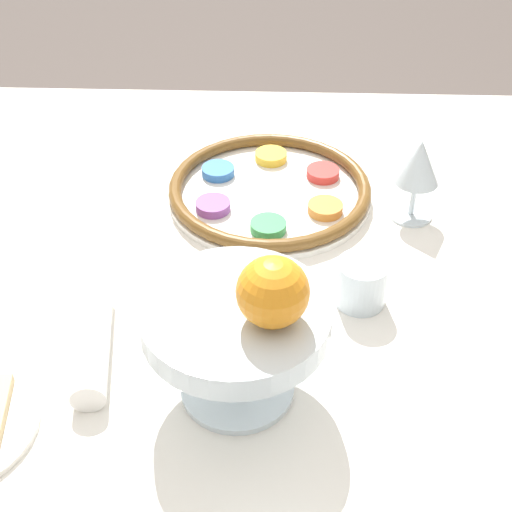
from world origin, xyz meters
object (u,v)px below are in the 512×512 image
(fruit_stand, at_px, (236,326))
(napkin_roll, at_px, (93,342))
(wine_glass, at_px, (419,165))
(orange_fruit, at_px, (273,292))
(seder_plate, at_px, (270,190))
(cup_near, at_px, (361,283))

(fruit_stand, height_order, napkin_roll, fruit_stand)
(wine_glass, distance_m, napkin_roll, 0.52)
(orange_fruit, bearing_deg, wine_glass, 150.73)
(wine_glass, relative_size, fruit_stand, 0.64)
(wine_glass, bearing_deg, seder_plate, -100.53)
(napkin_roll, distance_m, cup_near, 0.34)
(seder_plate, height_order, napkin_roll, napkin_roll)
(orange_fruit, relative_size, napkin_roll, 0.41)
(orange_fruit, bearing_deg, fruit_stand, -113.46)
(orange_fruit, bearing_deg, seder_plate, -178.62)
(fruit_stand, xyz_separation_m, cup_near, (-0.16, 0.15, -0.07))
(fruit_stand, bearing_deg, wine_glass, 145.11)
(wine_glass, xyz_separation_m, cup_near, (0.19, -0.09, -0.06))
(wine_glass, distance_m, fruit_stand, 0.43)
(seder_plate, xyz_separation_m, orange_fruit, (0.41, 0.01, 0.15))
(napkin_roll, relative_size, cup_near, 2.76)
(seder_plate, xyz_separation_m, fruit_stand, (0.39, -0.03, 0.09))
(orange_fruit, xyz_separation_m, cup_near, (-0.17, 0.11, -0.14))
(wine_glass, bearing_deg, napkin_roll, -54.29)
(fruit_stand, xyz_separation_m, orange_fruit, (0.02, 0.04, 0.07))
(seder_plate, xyz_separation_m, napkin_roll, (0.34, -0.20, 0.00))
(wine_glass, distance_m, orange_fruit, 0.43)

